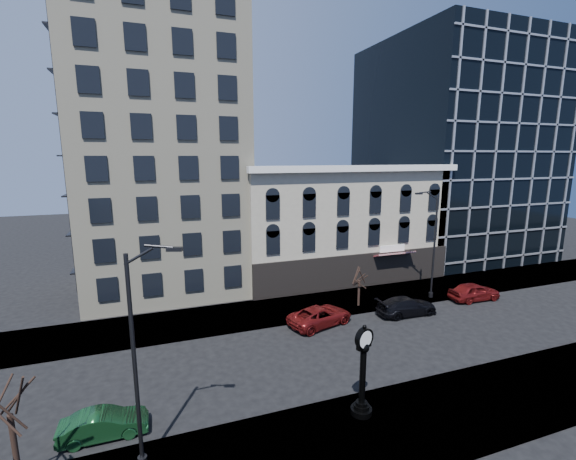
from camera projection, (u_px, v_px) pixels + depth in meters
name	position (u px, v px, depth m)	size (l,w,h in m)	color
ground	(280.00, 361.00, 25.54)	(160.00, 160.00, 0.00)	black
sidewalk_far	(250.00, 314.00, 32.92)	(160.00, 6.00, 0.12)	gray
sidewalk_near	(334.00, 443.00, 18.13)	(160.00, 6.00, 0.12)	gray
cream_tower	(158.00, 94.00, 37.33)	(15.90, 15.40, 42.50)	beige
victorian_row	(336.00, 223.00, 43.07)	(22.60, 11.19, 12.50)	#AEA690
glass_office	(452.00, 152.00, 52.82)	(20.00, 20.15, 28.00)	black
street_clock	(363.00, 374.00, 19.72)	(1.12, 1.12, 4.95)	black
street_lamp_near	(148.00, 300.00, 15.32)	(2.52, 1.07, 10.07)	black
street_lamp_far	(429.00, 217.00, 35.16)	(2.66, 0.74, 10.34)	black
bare_tree_near	(7.00, 394.00, 13.89)	(3.69, 3.69, 6.34)	black
bare_tree_far	(359.00, 275.00, 34.20)	(2.19, 2.19, 3.76)	black
car_near_b	(104.00, 424.00, 18.53)	(1.40, 4.02, 1.32)	#143F1E
car_far_a	(320.00, 316.00, 30.88)	(2.53, 5.48, 1.52)	maroon
car_far_b	(407.00, 306.00, 32.87)	(2.16, 5.31, 1.54)	black
car_far_c	(474.00, 292.00, 36.19)	(1.97, 4.90, 1.67)	maroon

